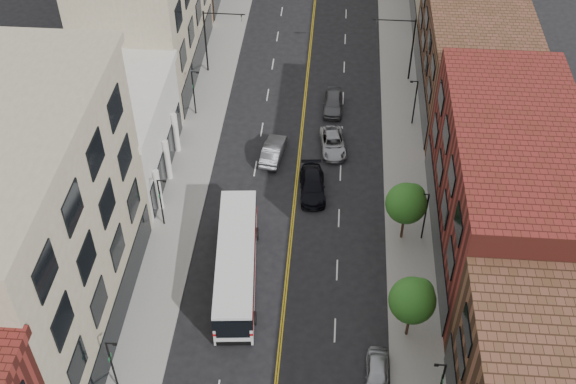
% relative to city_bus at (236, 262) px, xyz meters
% --- Properties ---
extents(sidewalk_left, '(4.00, 110.00, 0.15)m').
position_rel_city_bus_xyz_m(sidewalk_left, '(-6.06, 16.49, -1.92)').
color(sidewalk_left, gray).
rests_on(sidewalk_left, ground).
extents(sidewalk_right, '(4.00, 110.00, 0.15)m').
position_rel_city_bus_xyz_m(sidewalk_right, '(13.94, 16.49, -1.92)').
color(sidewalk_right, gray).
rests_on(sidewalk_right, ground).
extents(bldg_l_tanoffice, '(10.00, 22.00, 18.00)m').
position_rel_city_bus_xyz_m(bldg_l_tanoffice, '(-13.06, -5.51, 7.01)').
color(bldg_l_tanoffice, gray).
rests_on(bldg_l_tanoffice, ground).
extents(bldg_l_white, '(10.00, 14.00, 8.00)m').
position_rel_city_bus_xyz_m(bldg_l_white, '(-13.06, 12.49, 2.01)').
color(bldg_l_white, silver).
rests_on(bldg_l_white, ground).
extents(bldg_r_mid, '(10.00, 22.00, 12.00)m').
position_rel_city_bus_xyz_m(bldg_r_mid, '(20.94, 5.49, 4.01)').
color(bldg_r_mid, maroon).
rests_on(bldg_r_mid, ground).
extents(bldg_r_far_a, '(10.00, 20.00, 10.00)m').
position_rel_city_bus_xyz_m(bldg_r_far_a, '(20.94, 26.49, 3.01)').
color(bldg_r_far_a, brown).
rests_on(bldg_r_far_a, ground).
extents(tree_r_2, '(3.40, 3.40, 5.59)m').
position_rel_city_bus_xyz_m(tree_r_2, '(13.33, -4.44, 2.14)').
color(tree_r_2, black).
rests_on(tree_r_2, sidewalk_right).
extents(tree_r_3, '(3.40, 3.40, 5.59)m').
position_rel_city_bus_xyz_m(tree_r_3, '(13.33, 5.56, 2.14)').
color(tree_r_3, black).
rests_on(tree_r_3, sidewalk_right).
extents(lamp_l_1, '(0.81, 0.55, 5.05)m').
position_rel_city_bus_xyz_m(lamp_l_1, '(-7.01, -10.51, 0.98)').
color(lamp_l_1, black).
rests_on(lamp_l_1, sidewalk_left).
extents(lamp_l_2, '(0.81, 0.55, 5.05)m').
position_rel_city_bus_xyz_m(lamp_l_2, '(-7.01, 5.49, 0.98)').
color(lamp_l_2, black).
rests_on(lamp_l_2, sidewalk_left).
extents(lamp_l_3, '(0.81, 0.55, 5.05)m').
position_rel_city_bus_xyz_m(lamp_l_3, '(-7.01, 21.49, 0.98)').
color(lamp_l_3, black).
rests_on(lamp_l_3, sidewalk_left).
extents(lamp_r_1, '(0.81, 0.55, 5.05)m').
position_rel_city_bus_xyz_m(lamp_r_1, '(14.89, -10.51, 0.98)').
color(lamp_r_1, black).
rests_on(lamp_r_1, sidewalk_right).
extents(lamp_r_2, '(0.81, 0.55, 5.05)m').
position_rel_city_bus_xyz_m(lamp_r_2, '(14.89, 5.49, 0.98)').
color(lamp_r_2, black).
rests_on(lamp_r_2, sidewalk_right).
extents(lamp_r_3, '(0.81, 0.55, 5.05)m').
position_rel_city_bus_xyz_m(lamp_r_3, '(14.89, 21.49, 0.98)').
color(lamp_r_3, black).
rests_on(lamp_r_3, sidewalk_right).
extents(signal_mast_left, '(4.49, 0.18, 7.20)m').
position_rel_city_bus_xyz_m(signal_mast_left, '(-6.32, 29.49, 2.65)').
color(signal_mast_left, black).
rests_on(signal_mast_left, sidewalk_left).
extents(signal_mast_right, '(4.49, 0.18, 7.20)m').
position_rel_city_bus_xyz_m(signal_mast_right, '(14.21, 29.49, 2.65)').
color(signal_mast_right, black).
rests_on(signal_mast_right, sidewalk_right).
extents(city_bus, '(4.10, 13.53, 3.43)m').
position_rel_city_bus_xyz_m(city_bus, '(0.00, 0.00, 0.00)').
color(city_bus, silver).
rests_on(city_bus, ground).
extents(car_parked_far, '(1.91, 4.33, 1.45)m').
position_rel_city_bus_xyz_m(car_parked_far, '(10.99, -8.55, -1.27)').
color(car_parked_far, '#AFB1B7').
rests_on(car_parked_far, ground).
extents(car_lane_behind, '(2.31, 5.11, 1.63)m').
position_rel_city_bus_xyz_m(car_lane_behind, '(1.48, 15.30, -1.18)').
color(car_lane_behind, '#4C4D51').
rests_on(car_lane_behind, ground).
extents(car_lane_a, '(2.74, 5.67, 1.59)m').
position_rel_city_bus_xyz_m(car_lane_a, '(5.44, 10.67, -1.20)').
color(car_lane_a, black).
rests_on(car_lane_a, ground).
extents(car_lane_b, '(3.02, 5.35, 1.41)m').
position_rel_city_bus_xyz_m(car_lane_b, '(7.09, 16.99, -1.29)').
color(car_lane_b, '#97999E').
rests_on(car_lane_b, ground).
extents(car_lane_c, '(2.01, 4.85, 1.64)m').
position_rel_city_bus_xyz_m(car_lane_c, '(6.91, 23.49, -1.17)').
color(car_lane_c, '#4F5054').
rests_on(car_lane_c, ground).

